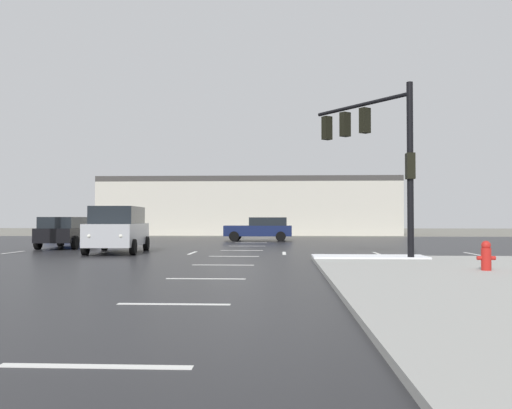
{
  "coord_description": "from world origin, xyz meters",
  "views": [
    {
      "loc": [
        1.9,
        -23.46,
        1.53
      ],
      "look_at": [
        0.42,
        7.47,
        2.33
      ],
      "focal_mm": 37.94,
      "sensor_mm": 36.0,
      "label": 1
    }
  ],
  "objects_px": {
    "sedan_black": "(66,232)",
    "sedan_navy": "(261,229)",
    "traffic_signal_mast": "(377,142)",
    "suv_silver": "(118,228)",
    "fire_hydrant": "(486,256)",
    "sedan_blue": "(81,229)"
  },
  "relations": [
    {
      "from": "suv_silver",
      "to": "sedan_black",
      "type": "xyz_separation_m",
      "value": [
        -3.79,
        3.61,
        -0.24
      ]
    },
    {
      "from": "sedan_black",
      "to": "sedan_navy",
      "type": "distance_m",
      "value": 13.23
    },
    {
      "from": "suv_silver",
      "to": "sedan_black",
      "type": "relative_size",
      "value": 1.08
    },
    {
      "from": "suv_silver",
      "to": "sedan_navy",
      "type": "height_order",
      "value": "suv_silver"
    },
    {
      "from": "sedan_black",
      "to": "sedan_navy",
      "type": "relative_size",
      "value": 1.01
    },
    {
      "from": "suv_silver",
      "to": "sedan_black",
      "type": "bearing_deg",
      "value": -138.53
    },
    {
      "from": "traffic_signal_mast",
      "to": "sedan_blue",
      "type": "xyz_separation_m",
      "value": [
        -16.84,
        15.22,
        -3.48
      ]
    },
    {
      "from": "traffic_signal_mast",
      "to": "fire_hydrant",
      "type": "distance_m",
      "value": 6.79
    },
    {
      "from": "sedan_navy",
      "to": "traffic_signal_mast",
      "type": "bearing_deg",
      "value": 107.94
    },
    {
      "from": "suv_silver",
      "to": "fire_hydrant",
      "type": "bearing_deg",
      "value": 50.42
    },
    {
      "from": "sedan_black",
      "to": "fire_hydrant",
      "type": "bearing_deg",
      "value": -129.7
    },
    {
      "from": "traffic_signal_mast",
      "to": "sedan_black",
      "type": "relative_size",
      "value": 1.33
    },
    {
      "from": "suv_silver",
      "to": "traffic_signal_mast",
      "type": "bearing_deg",
      "value": 67.0
    },
    {
      "from": "fire_hydrant",
      "to": "suv_silver",
      "type": "xyz_separation_m",
      "value": [
        -12.69,
        8.78,
        0.55
      ]
    },
    {
      "from": "traffic_signal_mast",
      "to": "suv_silver",
      "type": "bearing_deg",
      "value": 34.11
    },
    {
      "from": "suv_silver",
      "to": "sedan_navy",
      "type": "distance_m",
      "value": 13.97
    },
    {
      "from": "fire_hydrant",
      "to": "sedan_black",
      "type": "height_order",
      "value": "sedan_black"
    },
    {
      "from": "sedan_black",
      "to": "sedan_blue",
      "type": "bearing_deg",
      "value": 13.17
    },
    {
      "from": "traffic_signal_mast",
      "to": "suv_silver",
      "type": "relative_size",
      "value": 1.23
    },
    {
      "from": "traffic_signal_mast",
      "to": "suv_silver",
      "type": "height_order",
      "value": "traffic_signal_mast"
    },
    {
      "from": "traffic_signal_mast",
      "to": "sedan_navy",
      "type": "bearing_deg",
      "value": -20.96
    },
    {
      "from": "traffic_signal_mast",
      "to": "fire_hydrant",
      "type": "xyz_separation_m",
      "value": [
        1.96,
        -5.27,
        -3.8
      ]
    }
  ]
}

